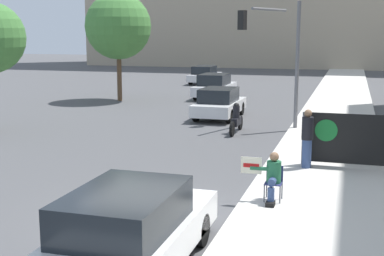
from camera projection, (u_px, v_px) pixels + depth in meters
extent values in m
plane|color=#4F4F51|center=(152.00, 218.00, 11.87)|extent=(160.00, 160.00, 0.00)
cube|color=beige|center=(336.00, 119.00, 25.02)|extent=(3.61, 90.00, 0.12)
cylinder|color=#474C56|center=(264.00, 194.00, 12.56)|extent=(0.03, 0.03, 0.41)
cylinder|color=#474C56|center=(280.00, 195.00, 12.46)|extent=(0.03, 0.03, 0.41)
cylinder|color=#474C56|center=(267.00, 189.00, 12.91)|extent=(0.03, 0.03, 0.41)
cylinder|color=#474C56|center=(282.00, 191.00, 12.81)|extent=(0.03, 0.03, 0.41)
cube|color=navy|center=(273.00, 183.00, 12.65)|extent=(0.40, 0.40, 0.02)
cube|color=navy|center=(275.00, 173.00, 12.79)|extent=(0.40, 0.02, 0.38)
cylinder|color=#334775|center=(273.00, 181.00, 12.48)|extent=(0.18, 0.42, 0.18)
cylinder|color=#334775|center=(271.00, 197.00, 12.34)|extent=(0.16, 0.16, 0.41)
cube|color=black|center=(270.00, 204.00, 12.31)|extent=(0.20, 0.28, 0.10)
cylinder|color=#236642|center=(274.00, 172.00, 12.63)|extent=(0.34, 0.34, 0.52)
sphere|color=#936B4C|center=(274.00, 157.00, 12.56)|extent=(0.22, 0.22, 0.22)
cylinder|color=#236642|center=(260.00, 168.00, 12.63)|extent=(0.45, 0.09, 0.09)
cube|color=#EAE5C6|center=(251.00, 165.00, 12.68)|extent=(0.50, 0.02, 0.40)
cube|color=#AD1414|center=(251.00, 166.00, 12.67)|extent=(0.38, 0.01, 0.10)
cylinder|color=#334775|center=(307.00, 154.00, 15.75)|extent=(0.28, 0.28, 0.84)
cylinder|color=black|center=(308.00, 128.00, 15.62)|extent=(0.34, 0.34, 0.67)
sphere|color=#936B4C|center=(308.00, 113.00, 15.54)|extent=(0.22, 0.22, 0.22)
cylinder|color=slate|center=(303.00, 138.00, 16.12)|extent=(0.06, 0.06, 1.60)
cube|color=black|center=(344.00, 139.00, 15.77)|extent=(2.42, 0.02, 1.50)
cylinder|color=#197A33|center=(326.00, 130.00, 15.86)|extent=(0.66, 0.01, 0.66)
cylinder|color=slate|center=(297.00, 66.00, 22.04)|extent=(0.16, 0.16, 5.20)
cylinder|color=slate|center=(270.00, 10.00, 22.47)|extent=(1.12, 2.58, 0.11)
cube|color=black|center=(242.00, 20.00, 23.38)|extent=(0.39, 0.39, 0.84)
sphere|color=green|center=(242.00, 27.00, 23.43)|extent=(0.18, 0.18, 0.18)
cube|color=white|center=(130.00, 241.00, 9.10)|extent=(1.89, 4.75, 0.57)
cube|color=black|center=(124.00, 210.00, 8.81)|extent=(1.62, 2.47, 0.66)
cylinder|color=black|center=(121.00, 221.00, 10.76)|extent=(0.22, 0.64, 0.64)
cylinder|color=black|center=(200.00, 230.00, 10.29)|extent=(0.22, 0.64, 0.64)
cube|color=white|center=(219.00, 107.00, 25.69)|extent=(1.81, 4.20, 0.54)
cube|color=black|center=(219.00, 95.00, 25.43)|extent=(1.56, 2.19, 0.64)
cylinder|color=black|center=(210.00, 107.00, 27.18)|extent=(0.22, 0.64, 0.64)
cylinder|color=black|center=(241.00, 108.00, 26.73)|extent=(0.22, 0.64, 0.64)
cylinder|color=black|center=(196.00, 115.00, 24.72)|extent=(0.22, 0.64, 0.64)
cylinder|color=black|center=(230.00, 116.00, 24.27)|extent=(0.22, 0.64, 0.64)
cube|color=silver|center=(215.00, 89.00, 33.53)|extent=(1.87, 4.59, 0.58)
cube|color=black|center=(214.00, 79.00, 33.24)|extent=(1.61, 2.38, 0.67)
cylinder|color=black|center=(208.00, 90.00, 35.14)|extent=(0.22, 0.64, 0.64)
cylinder|color=black|center=(233.00, 91.00, 34.68)|extent=(0.22, 0.64, 0.64)
cylinder|color=black|center=(196.00, 95.00, 32.46)|extent=(0.22, 0.64, 0.64)
cylinder|color=black|center=(222.00, 96.00, 32.00)|extent=(0.22, 0.64, 0.64)
cube|color=silver|center=(205.00, 77.00, 43.04)|extent=(1.79, 4.46, 0.53)
cube|color=black|center=(204.00, 70.00, 42.77)|extent=(1.54, 2.32, 0.63)
cylinder|color=black|center=(200.00, 78.00, 44.61)|extent=(0.22, 0.64, 0.64)
cylinder|color=black|center=(218.00, 78.00, 44.16)|extent=(0.22, 0.64, 0.64)
cylinder|color=black|center=(191.00, 81.00, 42.00)|extent=(0.22, 0.64, 0.64)
cylinder|color=black|center=(210.00, 81.00, 41.56)|extent=(0.22, 0.64, 0.64)
cube|color=black|center=(236.00, 121.00, 21.86)|extent=(0.24, 0.97, 0.32)
cylinder|color=black|center=(236.00, 113.00, 21.75)|extent=(0.28, 0.28, 0.57)
sphere|color=black|center=(236.00, 106.00, 21.70)|extent=(0.24, 0.24, 0.24)
cylinder|color=black|center=(240.00, 123.00, 22.65)|extent=(0.10, 0.60, 0.60)
cylinder|color=black|center=(232.00, 129.00, 21.13)|extent=(0.10, 0.60, 0.60)
cylinder|color=brown|center=(119.00, 75.00, 32.04)|extent=(0.28, 0.28, 3.07)
sphere|color=#47843D|center=(118.00, 26.00, 31.53)|extent=(3.91, 3.91, 3.91)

